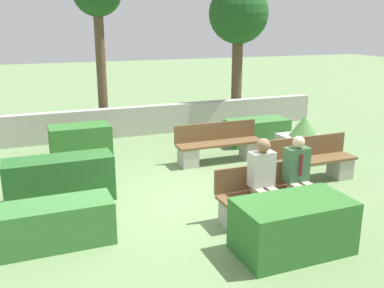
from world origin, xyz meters
TOP-DOWN VIEW (x-y plane):
  - ground_plane at (0.00, 0.00)m, footprint 60.00×60.00m
  - perimeter_wall at (0.00, 4.95)m, footprint 12.03×0.30m
  - bench_front at (0.98, -1.07)m, footprint 1.72×0.48m
  - bench_left_side at (1.51, 1.90)m, footprint 1.98×0.49m
  - bench_right_side at (2.66, 0.11)m, footprint 1.81×0.49m
  - person_seated_man at (1.44, -1.21)m, footprint 0.38×0.63m
  - person_seated_woman at (0.81, -1.20)m, footprint 0.38×0.63m
  - hedge_block_near_left at (0.74, -2.05)m, footprint 1.55×0.86m
  - hedge_block_near_right at (-2.31, -0.67)m, footprint 1.76×0.64m
  - hedge_block_mid_left at (-2.01, 0.89)m, footprint 1.82×0.62m
  - hedge_block_mid_right at (-1.35, 3.25)m, footprint 1.35×0.73m
  - hedge_block_far_right at (3.09, 2.96)m, footprint 1.58×0.78m
  - planter_corner_left at (3.29, 1.25)m, footprint 0.93×0.93m
  - tree_center_right at (3.69, 5.31)m, footprint 1.77×1.77m

SIDE VIEW (x-z plane):
  - ground_plane at x=0.00m, z-range 0.00..0.00m
  - hedge_block_near_right at x=-2.31m, z-range 0.00..0.62m
  - hedge_block_far_right at x=3.09m, z-range 0.00..0.63m
  - bench_front at x=0.98m, z-range -0.10..0.76m
  - bench_right_side at x=2.66m, z-range -0.10..0.76m
  - bench_left_side at x=1.51m, z-range -0.09..0.77m
  - hedge_block_near_left at x=0.74m, z-range 0.00..0.74m
  - hedge_block_mid_right at x=-1.35m, z-range 0.00..0.79m
  - hedge_block_mid_left at x=-2.01m, z-range 0.00..0.79m
  - perimeter_wall at x=0.00m, z-range 0.00..0.80m
  - planter_corner_left at x=3.29m, z-range -0.08..0.96m
  - person_seated_man at x=1.44m, z-range 0.07..1.39m
  - person_seated_woman at x=0.81m, z-range 0.07..1.42m
  - tree_center_right at x=3.69m, z-range 1.11..5.30m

